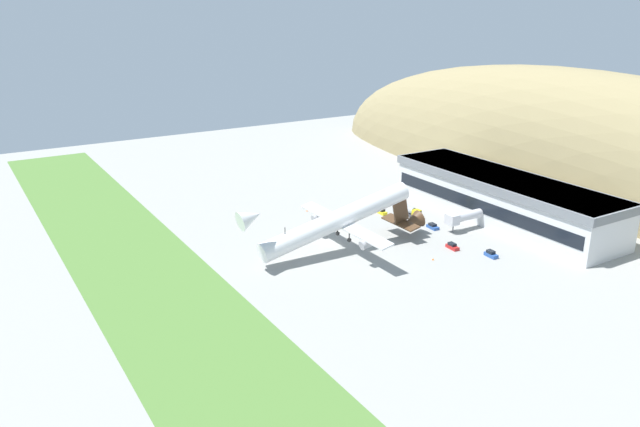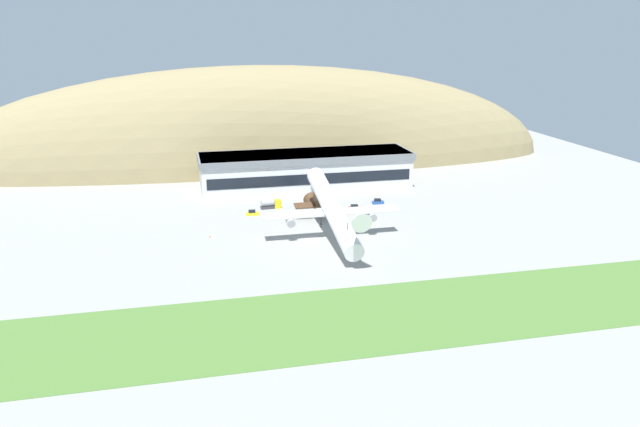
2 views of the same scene
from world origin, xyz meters
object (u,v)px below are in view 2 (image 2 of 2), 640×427
jetway_0 (318,190)px  cargo_airplane (332,210)px  terminal_building (306,169)px  service_car_3 (378,202)px  fuel_truck (271,204)px  traffic_cone_0 (210,236)px  service_car_0 (355,208)px  service_car_2 (306,206)px  traffic_cone_1 (373,216)px  service_car_1 (252,213)px

jetway_0 → cargo_airplane: cargo_airplane is taller
terminal_building → service_car_3: terminal_building is taller
fuel_truck → traffic_cone_0: fuel_truck is taller
service_car_0 → service_car_2: 15.58m
cargo_airplane → fuel_truck: 36.21m
jetway_0 → fuel_truck: jetway_0 is taller
service_car_0 → service_car_2: size_ratio=0.99×
jetway_0 → cargo_airplane: bearing=-97.5°
terminal_building → fuel_truck: terminal_building is taller
cargo_airplane → service_car_3: size_ratio=14.68×
fuel_truck → traffic_cone_1: (28.86, -16.68, -1.16)m
service_car_1 → traffic_cone_0: size_ratio=6.69×
service_car_3 → fuel_truck: fuel_truck is taller
service_car_1 → terminal_building: bearing=50.5°
service_car_3 → traffic_cone_0: service_car_3 is taller
service_car_2 → traffic_cone_1: service_car_2 is taller
cargo_airplane → traffic_cone_1: cargo_airplane is taller
traffic_cone_0 → traffic_cone_1: bearing=8.8°
traffic_cone_0 → service_car_1: bearing=52.4°
terminal_building → service_car_1: (-22.52, -27.32, -6.78)m
jetway_0 → service_car_0: bearing=-52.8°
service_car_0 → traffic_cone_0: size_ratio=6.94×
cargo_airplane → fuel_truck: cargo_airplane is taller
jetway_0 → service_car_3: 19.96m
service_car_1 → service_car_3: 41.78m
service_car_0 → service_car_2: (-14.43, 5.87, -0.06)m
jetway_0 → traffic_cone_0: bearing=-142.2°
jetway_0 → service_car_0: 15.37m
fuel_truck → traffic_cone_0: (-20.72, -24.38, -1.16)m
jetway_0 → traffic_cone_1: jetway_0 is taller
cargo_airplane → service_car_1: size_ratio=14.30×
service_car_1 → traffic_cone_1: (35.52, -10.53, -0.39)m
service_car_3 → service_car_1: bearing=-175.3°
cargo_airplane → service_car_3: (23.30, 30.83, -7.75)m
terminal_building → traffic_cone_0: size_ratio=128.51×
jetway_0 → traffic_cone_1: (12.15, -21.28, -3.71)m
service_car_0 → service_car_3: size_ratio=1.06×
jetway_0 → traffic_cone_1: 24.78m
terminal_building → jetway_0: (0.85, -16.58, -3.46)m
jetway_0 → terminal_building: bearing=92.9°
service_car_0 → service_car_3: service_car_3 is taller
fuel_truck → service_car_2: bearing=-7.4°
service_car_1 → traffic_cone_0: bearing=-127.6°
cargo_airplane → service_car_0: bearing=61.7°
service_car_3 → service_car_0: bearing=-153.3°
cargo_airplane → service_car_2: cargo_airplane is taller
jetway_0 → service_car_1: size_ratio=3.13×
service_car_2 → traffic_cone_1: (17.52, -15.19, -0.32)m
terminal_building → fuel_truck: 27.13m
terminal_building → service_car_3: (19.12, -23.91, -6.75)m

